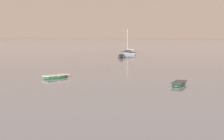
# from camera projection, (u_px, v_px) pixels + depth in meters

# --- Properties ---
(sailboat_moored_0) EXTENTS (6.35, 5.65, 7.30)m
(sailboat_moored_0) POSITION_uv_depth(u_px,v_px,m) (128.00, 53.00, 100.91)
(sailboat_moored_0) COLOR gray
(sailboat_moored_0) RESTS_ON ground
(motorboat_moored_2) EXTENTS (2.72, 4.57, 1.48)m
(motorboat_moored_2) POSITION_uv_depth(u_px,v_px,m) (121.00, 57.00, 87.73)
(motorboat_moored_2) COLOR black
(motorboat_moored_2) RESTS_ON ground
(rowboat_moored_3) EXTENTS (2.70, 4.08, 0.61)m
(rowboat_moored_3) POSITION_uv_depth(u_px,v_px,m) (56.00, 77.00, 47.87)
(rowboat_moored_3) COLOR #23602D
(rowboat_moored_3) RESTS_ON ground
(rowboat_moored_4) EXTENTS (1.35, 3.80, 0.60)m
(rowboat_moored_4) POSITION_uv_depth(u_px,v_px,m) (179.00, 84.00, 41.24)
(rowboat_moored_4) COLOR #23602D
(rowboat_moored_4) RESTS_ON ground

